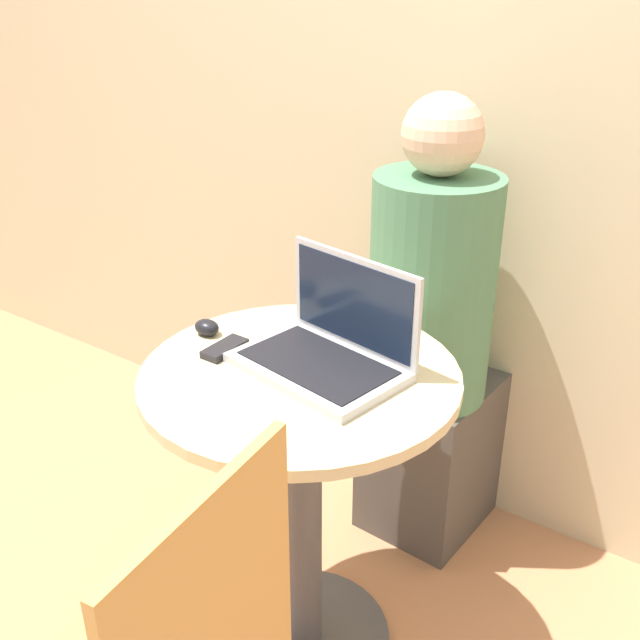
# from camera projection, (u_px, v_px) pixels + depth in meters

# --- Properties ---
(ground_plane) EXTENTS (12.00, 12.00, 0.00)m
(ground_plane) POSITION_uv_depth(u_px,v_px,m) (304.00, 638.00, 1.84)
(ground_plane) COLOR tan
(back_wall) EXTENTS (7.00, 0.05, 2.60)m
(back_wall) POSITION_uv_depth(u_px,v_px,m) (479.00, 54.00, 1.84)
(back_wall) COLOR beige
(back_wall) RESTS_ON ground_plane
(round_table) EXTENTS (0.66, 0.66, 0.76)m
(round_table) POSITION_uv_depth(u_px,v_px,m) (301.00, 471.00, 1.62)
(round_table) COLOR #4C4C51
(round_table) RESTS_ON ground_plane
(laptop) EXTENTS (0.37, 0.28, 0.22)m
(laptop) POSITION_uv_depth(u_px,v_px,m) (329.00, 345.00, 1.51)
(laptop) COLOR #B7B7BC
(laptop) RESTS_ON round_table
(cell_phone) EXTENTS (0.05, 0.11, 0.02)m
(cell_phone) POSITION_uv_depth(u_px,v_px,m) (225.00, 348.00, 1.59)
(cell_phone) COLOR black
(cell_phone) RESTS_ON round_table
(computer_mouse) EXTENTS (0.06, 0.05, 0.04)m
(computer_mouse) POSITION_uv_depth(u_px,v_px,m) (207.00, 327.00, 1.66)
(computer_mouse) COLOR black
(computer_mouse) RESTS_ON round_table
(person_seated) EXTENTS (0.33, 0.50, 1.24)m
(person_seated) POSITION_uv_depth(u_px,v_px,m) (436.00, 363.00, 2.02)
(person_seated) COLOR #4C4742
(person_seated) RESTS_ON ground_plane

